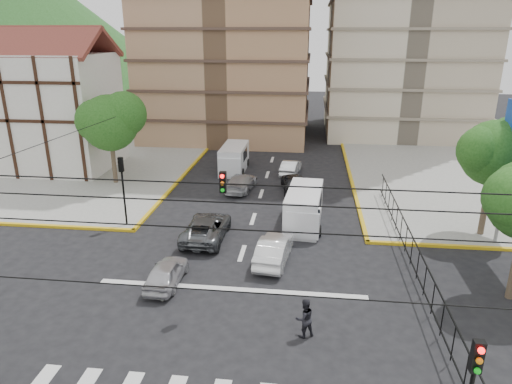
# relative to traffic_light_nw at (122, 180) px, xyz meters

# --- Properties ---
(ground) EXTENTS (160.00, 160.00, 0.00)m
(ground) POSITION_rel_traffic_light_nw_xyz_m (7.80, -7.80, -3.11)
(ground) COLOR black
(ground) RESTS_ON ground
(sidewalk_nw) EXTENTS (26.00, 26.00, 0.15)m
(sidewalk_nw) POSITION_rel_traffic_light_nw_xyz_m (-12.20, 12.20, -3.04)
(sidewalk_nw) COLOR gray
(sidewalk_nw) RESTS_ON ground
(sidewalk_ne) EXTENTS (26.00, 26.00, 0.15)m
(sidewalk_ne) POSITION_rel_traffic_light_nw_xyz_m (27.80, 12.20, -3.04)
(sidewalk_ne) COLOR gray
(sidewalk_ne) RESTS_ON ground
(stop_line) EXTENTS (13.00, 0.40, 0.01)m
(stop_line) POSITION_rel_traffic_light_nw_xyz_m (7.80, -6.60, -3.11)
(stop_line) COLOR silver
(stop_line) RESTS_ON ground
(tudor_building) EXTENTS (10.80, 8.05, 12.23)m
(tudor_building) POSITION_rel_traffic_light_nw_xyz_m (-11.20, 12.20, 2.14)
(tudor_building) COLOR silver
(tudor_building) RESTS_ON ground
(distant_hill) EXTENTS (70.00, 70.00, 28.00)m
(distant_hill) POSITION_rel_traffic_light_nw_xyz_m (-47.20, 62.20, 10.89)
(distant_hill) COLOR #244F1A
(distant_hill) RESTS_ON ground
(park_fence) EXTENTS (0.10, 22.50, 1.66)m
(park_fence) POSITION_rel_traffic_light_nw_xyz_m (16.80, -3.30, -3.11)
(park_fence) COLOR black
(park_fence) RESTS_ON ground
(tree_park_c) EXTENTS (4.65, 3.80, 7.25)m
(tree_park_c) POSITION_rel_traffic_light_nw_xyz_m (21.89, 1.21, 2.22)
(tree_park_c) COLOR #473828
(tree_park_c) RESTS_ON ground
(tree_tudor) EXTENTS (5.39, 4.40, 7.43)m
(tree_tudor) POSITION_rel_traffic_light_nw_xyz_m (-4.10, 8.21, 2.11)
(tree_tudor) COLOR #473828
(tree_tudor) RESTS_ON ground
(traffic_light_nw) EXTENTS (0.28, 0.22, 4.40)m
(traffic_light_nw) POSITION_rel_traffic_light_nw_xyz_m (0.00, 0.00, 0.00)
(traffic_light_nw) COLOR black
(traffic_light_nw) RESTS_ON ground
(traffic_light_hanging) EXTENTS (18.00, 9.12, 0.92)m
(traffic_light_hanging) POSITION_rel_traffic_light_nw_xyz_m (7.80, -9.84, 2.79)
(traffic_light_hanging) COLOR black
(traffic_light_hanging) RESTS_ON ground
(van_right_lane) EXTENTS (2.43, 5.34, 2.34)m
(van_right_lane) POSITION_rel_traffic_light_nw_xyz_m (11.12, 1.37, -1.97)
(van_right_lane) COLOR silver
(van_right_lane) RESTS_ON ground
(van_left_lane) EXTENTS (2.14, 5.07, 2.28)m
(van_left_lane) POSITION_rel_traffic_light_nw_xyz_m (4.75, 12.82, -2.00)
(van_left_lane) COLOR silver
(van_left_lane) RESTS_ON ground
(car_silver_front_left) EXTENTS (1.53, 3.64, 1.23)m
(car_silver_front_left) POSITION_rel_traffic_light_nw_xyz_m (4.62, -6.47, -2.50)
(car_silver_front_left) COLOR silver
(car_silver_front_left) RESTS_ON ground
(car_white_front_right) EXTENTS (1.96, 4.39, 1.40)m
(car_white_front_right) POSITION_rel_traffic_light_nw_xyz_m (9.64, -3.51, -2.41)
(car_white_front_right) COLOR silver
(car_white_front_right) RESTS_ON ground
(car_grey_mid_left) EXTENTS (2.40, 5.05, 1.39)m
(car_grey_mid_left) POSITION_rel_traffic_light_nw_xyz_m (5.41, -1.09, -2.42)
(car_grey_mid_left) COLOR #505457
(car_grey_mid_left) RESTS_ON ground
(car_silver_rear_left) EXTENTS (2.36, 4.61, 1.28)m
(car_silver_rear_left) POSITION_rel_traffic_light_nw_xyz_m (6.14, 7.91, -2.47)
(car_silver_rear_left) COLOR #B5B5BA
(car_silver_rear_left) RESTS_ON ground
(car_darkgrey_mid_right) EXTENTS (2.41, 4.53, 1.47)m
(car_darkgrey_mid_right) POSITION_rel_traffic_light_nw_xyz_m (10.26, 8.06, -2.38)
(car_darkgrey_mid_right) COLOR black
(car_darkgrey_mid_right) RESTS_ON ground
(car_white_rear_right) EXTENTS (1.83, 3.94, 1.25)m
(car_white_rear_right) POSITION_rel_traffic_light_nw_xyz_m (9.79, 12.62, -2.49)
(car_white_rear_right) COLOR white
(car_white_rear_right) RESTS_ON ground
(pedestrian_crosswalk) EXTENTS (1.02, 0.94, 1.67)m
(pedestrian_crosswalk) POSITION_rel_traffic_light_nw_xyz_m (11.36, -9.77, -2.28)
(pedestrian_crosswalk) COLOR black
(pedestrian_crosswalk) RESTS_ON ground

